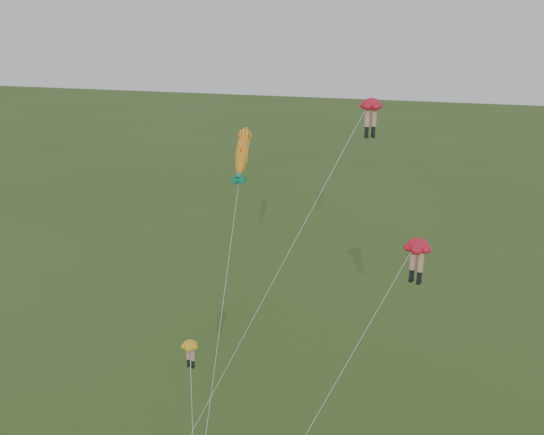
# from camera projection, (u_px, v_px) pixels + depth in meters

# --- Properties ---
(legs_kite_red_high) EXTENTS (9.77, 10.54, 19.39)m
(legs_kite_red_high) POSITION_uv_depth(u_px,v_px,m) (367.00, 114.00, 35.02)
(legs_kite_red_high) COLOR red
(legs_kite_red_high) RESTS_ON ground
(legs_kite_red_mid) EXTENTS (7.18, 8.60, 11.94)m
(legs_kite_red_mid) POSITION_uv_depth(u_px,v_px,m) (416.00, 251.00, 34.37)
(legs_kite_red_mid) COLOR red
(legs_kite_red_mid) RESTS_ON ground
(legs_kite_yellow) EXTENTS (1.62, 3.10, 7.24)m
(legs_kite_yellow) POSITION_uv_depth(u_px,v_px,m) (190.00, 352.00, 32.84)
(legs_kite_yellow) COLOR gold
(legs_kite_yellow) RESTS_ON ground
(fish_kite) EXTENTS (1.12, 10.98, 17.70)m
(fish_kite) POSITION_uv_depth(u_px,v_px,m) (242.00, 153.00, 36.36)
(fish_kite) COLOR yellow
(fish_kite) RESTS_ON ground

